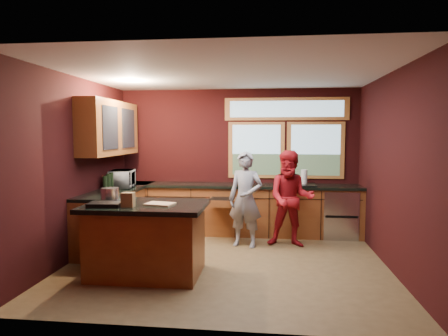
% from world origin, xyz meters
% --- Properties ---
extents(floor, '(4.50, 4.50, 0.00)m').
position_xyz_m(floor, '(0.00, 0.00, 0.00)').
color(floor, brown).
rests_on(floor, ground).
extents(room_shell, '(4.52, 4.02, 2.71)m').
position_xyz_m(room_shell, '(-0.60, 0.32, 1.80)').
color(room_shell, black).
rests_on(room_shell, ground).
extents(back_counter, '(4.50, 0.64, 0.93)m').
position_xyz_m(back_counter, '(0.20, 1.70, 0.46)').
color(back_counter, '#632E17').
rests_on(back_counter, floor).
extents(left_counter, '(0.64, 2.30, 0.93)m').
position_xyz_m(left_counter, '(-1.95, 0.85, 0.47)').
color(left_counter, '#632E17').
rests_on(left_counter, floor).
extents(island, '(1.55, 1.05, 0.95)m').
position_xyz_m(island, '(-1.00, -0.60, 0.48)').
color(island, '#632E17').
rests_on(island, floor).
extents(person_grey, '(0.65, 0.51, 1.57)m').
position_xyz_m(person_grey, '(0.21, 0.89, 0.78)').
color(person_grey, slate).
rests_on(person_grey, floor).
extents(person_red, '(0.81, 0.66, 1.59)m').
position_xyz_m(person_red, '(0.95, 0.98, 0.79)').
color(person_red, maroon).
rests_on(person_red, floor).
extents(microwave, '(0.46, 0.60, 0.30)m').
position_xyz_m(microwave, '(-1.92, 0.99, 1.08)').
color(microwave, '#999999').
rests_on(microwave, left_counter).
extents(potted_plant, '(0.33, 0.29, 0.37)m').
position_xyz_m(potted_plant, '(0.97, 1.75, 1.11)').
color(potted_plant, '#999999').
rests_on(potted_plant, back_counter).
extents(paper_towel, '(0.12, 0.12, 0.28)m').
position_xyz_m(paper_towel, '(1.22, 1.70, 1.07)').
color(paper_towel, silver).
rests_on(paper_towel, back_counter).
extents(cutting_board, '(0.39, 0.32, 0.02)m').
position_xyz_m(cutting_board, '(-0.80, -0.65, 0.95)').
color(cutting_board, tan).
rests_on(cutting_board, island).
extents(stock_pot, '(0.24, 0.24, 0.18)m').
position_xyz_m(stock_pot, '(-1.55, -0.45, 1.03)').
color(stock_pot, '#B6B6BB').
rests_on(stock_pot, island).
extents(paper_bag, '(0.15, 0.12, 0.18)m').
position_xyz_m(paper_bag, '(-1.15, -0.85, 1.03)').
color(paper_bag, brown).
rests_on(paper_bag, island).
extents(black_tray, '(0.43, 0.32, 0.05)m').
position_xyz_m(black_tray, '(-1.45, -0.85, 0.97)').
color(black_tray, black).
rests_on(black_tray, island).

